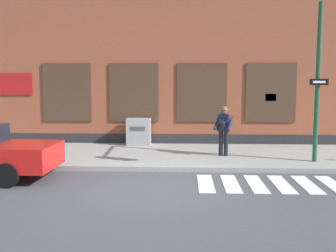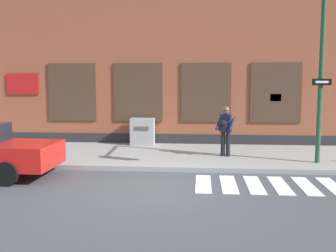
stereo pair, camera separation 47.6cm
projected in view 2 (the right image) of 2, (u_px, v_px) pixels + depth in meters
name	position (u px, v px, depth m)	size (l,w,h in m)	color
ground_plane	(153.00, 189.00, 10.15)	(160.00, 160.00, 0.00)	#424449
sidewalk	(167.00, 155.00, 14.35)	(28.00, 4.63, 0.15)	gray
building_backdrop	(175.00, 69.00, 18.25)	(28.00, 4.06, 6.64)	brown
crosswalk	(293.00, 186.00, 10.47)	(5.20, 1.90, 0.01)	silver
busker	(225.00, 128.00, 13.69)	(0.72, 0.67, 1.74)	black
traffic_light	(334.00, 46.00, 11.35)	(0.60, 2.69, 5.31)	#234C33
utility_box	(143.00, 132.00, 16.23)	(0.97, 0.58, 1.10)	#9E9E9E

